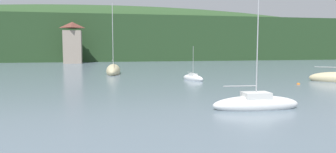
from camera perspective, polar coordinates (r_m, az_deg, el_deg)
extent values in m
cube|color=#264223|center=(118.94, -9.65, 6.50)|extent=(352.00, 44.22, 14.15)
ellipsoid|color=#2D4C28|center=(129.91, -10.59, 5.44)|extent=(246.40, 30.95, 31.28)
cube|color=gray|center=(91.57, -16.56, 5.05)|extent=(4.71, 5.14, 8.83)
pyramid|color=brown|center=(91.75, -16.66, 8.76)|extent=(4.94, 5.40, 1.65)
ellipsoid|color=white|center=(43.78, 4.46, -0.32)|extent=(2.49, 4.24, 1.05)
cylinder|color=#B7B7BC|center=(43.61, 4.48, 2.71)|extent=(0.05, 0.05, 4.06)
cylinder|color=#ADADB2|center=(44.21, 3.97, 0.75)|extent=(0.50, 1.20, 0.04)
cube|color=silver|center=(43.74, 4.46, 0.28)|extent=(1.11, 1.25, 0.35)
ellipsoid|color=white|center=(24.46, 15.34, -4.85)|extent=(6.63, 2.25, 1.34)
cylinder|color=#B7B7BC|center=(24.09, 15.62, 6.19)|extent=(0.08, 0.08, 8.64)
cylinder|color=#ADADB2|center=(23.78, 12.68, -1.65)|extent=(2.49, 0.22, 0.07)
cube|color=silver|center=(24.36, 15.38, -3.35)|extent=(2.03, 1.44, 0.55)
ellipsoid|color=#CCBC8E|center=(54.33, -9.69, 1.00)|extent=(2.95, 8.42, 2.24)
cylinder|color=#B7B7BC|center=(54.21, -9.79, 7.20)|extent=(0.10, 0.10, 10.51)
cylinder|color=#ADADB2|center=(52.38, -9.81, 2.90)|extent=(0.40, 3.68, 0.09)
cylinder|color=#ADADB2|center=(47.00, 26.33, 1.51)|extent=(2.28, 1.85, 0.08)
sphere|color=orange|center=(41.69, 22.14, -1.31)|extent=(0.39, 0.39, 0.39)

